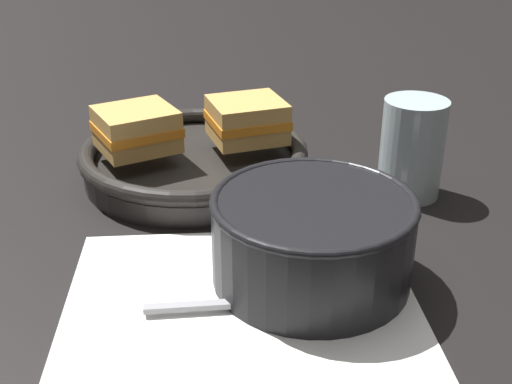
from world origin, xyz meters
TOP-DOWN VIEW (x-y plane):
  - ground_plane at (0.00, 0.00)m, footprint 4.00×4.00m
  - napkin at (-0.00, -0.07)m, footprint 0.33×0.29m
  - soup_bowl at (0.05, -0.02)m, footprint 0.17×0.17m
  - spoon at (0.04, -0.06)m, footprint 0.17×0.05m
  - skillet at (-0.08, 0.18)m, footprint 0.26×0.26m
  - sandwich_near_left at (-0.03, 0.20)m, footprint 0.11×0.10m
  - sandwich_near_right at (-0.14, 0.16)m, footprint 0.11×0.11m
  - drinking_glass at (0.16, 0.16)m, footprint 0.07×0.07m

SIDE VIEW (x-z plane):
  - ground_plane at x=0.00m, z-range 0.00..0.00m
  - napkin at x=0.00m, z-range 0.00..0.00m
  - spoon at x=0.04m, z-range 0.00..0.01m
  - skillet at x=-0.08m, z-range 0.00..0.04m
  - soup_bowl at x=0.05m, z-range 0.01..0.09m
  - drinking_glass at x=0.16m, z-range 0.00..0.11m
  - sandwich_near_left at x=-0.03m, z-range 0.04..0.09m
  - sandwich_near_right at x=-0.14m, z-range 0.04..0.09m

